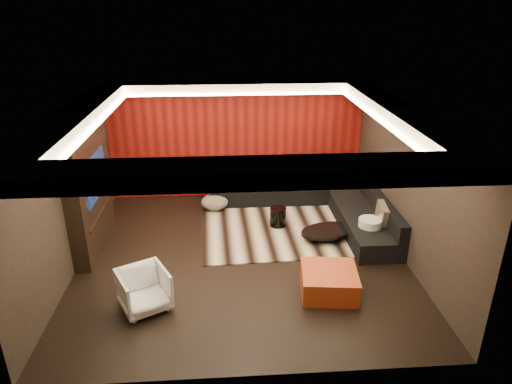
{
  "coord_description": "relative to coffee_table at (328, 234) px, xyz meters",
  "views": [
    {
      "loc": [
        -0.27,
        -7.48,
        4.49
      ],
      "look_at": [
        0.3,
        0.6,
        1.05
      ],
      "focal_mm": 32.0,
      "sensor_mm": 36.0,
      "label": 1
    }
  ],
  "objects": [
    {
      "name": "drum_stool",
      "position": [
        -0.94,
        0.63,
        0.11
      ],
      "size": [
        0.41,
        0.41,
        0.41
      ],
      "primitive_type": "cylinder",
      "rotation": [
        0.0,
        0.0,
        -0.22
      ],
      "color": "black",
      "rests_on": "rug"
    },
    {
      "name": "coffee_table",
      "position": [
        0.0,
        0.0,
        0.0
      ],
      "size": [
        1.42,
        1.42,
        0.19
      ],
      "primitive_type": "cylinder",
      "rotation": [
        0.0,
        0.0,
        0.27
      ],
      "color": "black",
      "rests_on": "rug"
    },
    {
      "name": "cove_right",
      "position": [
        0.61,
        -0.53,
        2.48
      ],
      "size": [
        0.08,
        4.8,
        0.04
      ],
      "primitive_type": "cube",
      "color": "#FFD899",
      "rests_on": "ground"
    },
    {
      "name": "soffit_back",
      "position": [
        -1.75,
        2.17,
        2.57
      ],
      "size": [
        6.0,
        0.6,
        0.22
      ],
      "primitive_type": "cube",
      "color": "silver",
      "rests_on": "ground"
    },
    {
      "name": "cove_back",
      "position": [
        -1.75,
        1.83,
        2.48
      ],
      "size": [
        4.8,
        0.08,
        0.04
      ],
      "primitive_type": "cube",
      "color": "#FFD899",
      "rests_on": "ground"
    },
    {
      "name": "soffit_left",
      "position": [
        -4.45,
        -0.53,
        2.57
      ],
      "size": [
        0.6,
        4.8,
        0.22
      ],
      "primitive_type": "cube",
      "color": "silver",
      "rests_on": "ground"
    },
    {
      "name": "throw_pillows",
      "position": [
        -0.19,
        1.49,
        0.5
      ],
      "size": [
        3.08,
        2.74,
        0.5
      ],
      "color": "tan",
      "rests_on": "sectional_sofa"
    },
    {
      "name": "tv_shelf",
      "position": [
        -4.44,
        0.07,
        0.58
      ],
      "size": [
        0.04,
        1.6,
        0.04
      ],
      "primitive_type": "cube",
      "color": "black",
      "rests_on": "ground"
    },
    {
      "name": "red_feature_wall",
      "position": [
        -1.75,
        2.44,
        1.28
      ],
      "size": [
        5.98,
        0.05,
        2.78
      ],
      "primitive_type": "cube",
      "color": "#6B0C0A",
      "rests_on": "ground"
    },
    {
      "name": "ceiling",
      "position": [
        -1.75,
        -0.53,
        2.69
      ],
      "size": [
        6.0,
        6.0,
        0.02
      ],
      "primitive_type": "cube",
      "color": "silver",
      "rests_on": "ground"
    },
    {
      "name": "soffit_right",
      "position": [
        0.95,
        -0.53,
        2.57
      ],
      "size": [
        0.6,
        4.8,
        0.22
      ],
      "primitive_type": "cube",
      "color": "silver",
      "rests_on": "ground"
    },
    {
      "name": "rug",
      "position": [
        -0.55,
        0.71,
        -0.11
      ],
      "size": [
        4.12,
        3.16,
        0.02
      ],
      "primitive_type": "cube",
      "rotation": [
        0.0,
        0.0,
        0.04
      ],
      "color": "beige",
      "rests_on": "floor"
    },
    {
      "name": "tv_surround",
      "position": [
        -4.6,
        0.07,
        0.98
      ],
      "size": [
        0.3,
        2.0,
        2.2
      ],
      "primitive_type": "cube",
      "color": "black",
      "rests_on": "ground"
    },
    {
      "name": "striped_pouf",
      "position": [
        -2.3,
        1.57,
        0.07
      ],
      "size": [
        0.73,
        0.73,
        0.33
      ],
      "primitive_type": "ellipsoid",
      "rotation": [
        0.0,
        0.0,
        0.24
      ],
      "color": "beige",
      "rests_on": "rug"
    },
    {
      "name": "white_side_table",
      "position": [
        0.75,
        -0.27,
        0.16
      ],
      "size": [
        0.59,
        0.59,
        0.55
      ],
      "primitive_type": "cylinder",
      "rotation": [
        0.0,
        0.0,
        0.43
      ],
      "color": "silver",
      "rests_on": "floor"
    },
    {
      "name": "armchair",
      "position": [
        -3.34,
        -2.01,
        0.21
      ],
      "size": [
        0.97,
        0.97,
        0.66
      ],
      "primitive_type": "imported",
      "rotation": [
        0.0,
        0.0,
        0.48
      ],
      "color": "silver",
      "rests_on": "floor"
    },
    {
      "name": "tv_screen",
      "position": [
        -4.44,
        0.07,
        1.33
      ],
      "size": [
        0.04,
        1.3,
        0.8
      ],
      "primitive_type": "cube",
      "color": "black",
      "rests_on": "ground"
    },
    {
      "name": "orange_ottoman",
      "position": [
        -0.38,
        -1.79,
        0.08
      ],
      "size": [
        1.0,
        1.0,
        0.4
      ],
      "primitive_type": "cube",
      "rotation": [
        0.0,
        0.0,
        -0.11
      ],
      "color": "#9E2114",
      "rests_on": "floor"
    },
    {
      "name": "soffit_front",
      "position": [
        -1.75,
        -3.23,
        2.57
      ],
      "size": [
        6.0,
        0.6,
        0.22
      ],
      "primitive_type": "cube",
      "color": "silver",
      "rests_on": "ground"
    },
    {
      "name": "wall_left",
      "position": [
        -4.76,
        -0.53,
        1.28
      ],
      "size": [
        0.02,
        6.0,
        2.8
      ],
      "primitive_type": "cube",
      "color": "black",
      "rests_on": "ground"
    },
    {
      "name": "cove_left",
      "position": [
        -4.11,
        -0.53,
        2.48
      ],
      "size": [
        0.08,
        4.8,
        0.04
      ],
      "primitive_type": "cube",
      "color": "#FFD899",
      "rests_on": "ground"
    },
    {
      "name": "wall_right",
      "position": [
        1.26,
        -0.53,
        1.28
      ],
      "size": [
        0.02,
        6.0,
        2.8
      ],
      "primitive_type": "cube",
      "color": "black",
      "rests_on": "ground"
    },
    {
      "name": "sectional_sofa",
      "position": [
        -0.02,
        1.33,
        0.15
      ],
      "size": [
        3.65,
        3.5,
        0.75
      ],
      "color": "black",
      "rests_on": "floor"
    },
    {
      "name": "floor",
      "position": [
        -1.75,
        -0.53,
        -0.13
      ],
      "size": [
        6.0,
        6.0,
        0.02
      ],
      "primitive_type": "cube",
      "color": "black",
      "rests_on": "ground"
    },
    {
      "name": "wall_back",
      "position": [
        -1.75,
        2.48,
        1.28
      ],
      "size": [
        6.0,
        0.02,
        2.8
      ],
      "primitive_type": "cube",
      "color": "black",
      "rests_on": "ground"
    },
    {
      "name": "cove_front",
      "position": [
        -1.75,
        -2.89,
        2.48
      ],
      "size": [
        4.8,
        0.08,
        0.04
      ],
      "primitive_type": "cube",
      "color": "#FFD899",
      "rests_on": "ground"
    }
  ]
}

